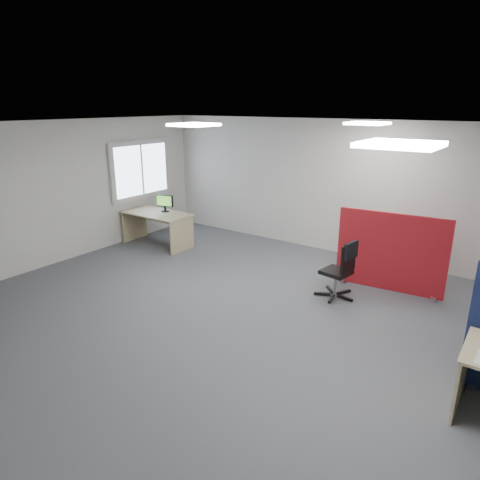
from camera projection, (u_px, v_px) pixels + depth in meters
The scene contains 10 objects.
floor at pixel (256, 322), 6.12m from camera, with size 9.00×9.00×0.00m, color #575A60.
ceiling at pixel (259, 127), 5.29m from camera, with size 9.00×7.00×0.02m, color white.
wall_back at pixel (354, 190), 8.43m from camera, with size 9.00×0.02×2.70m, color silver.
wall_left at pixel (61, 193), 8.18m from camera, with size 0.02×7.00×2.70m, color silver.
window at pixel (141, 170), 9.64m from camera, with size 0.06×1.70×1.30m.
ceiling_lights at pixel (307, 128), 5.64m from camera, with size 4.10×4.10×0.04m.
red_divider at pixel (391, 253), 6.99m from camera, with size 1.75×0.30×1.32m.
second_desk at pixel (158, 220), 9.30m from camera, with size 1.52×0.76×0.73m.
monitor_second at pixel (165, 202), 9.26m from camera, with size 0.40×0.18×0.37m.
office_chair at pixel (342, 267), 6.69m from camera, with size 0.63×0.63×0.96m.
Camera 1 is at (2.97, -4.60, 2.99)m, focal length 32.00 mm.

